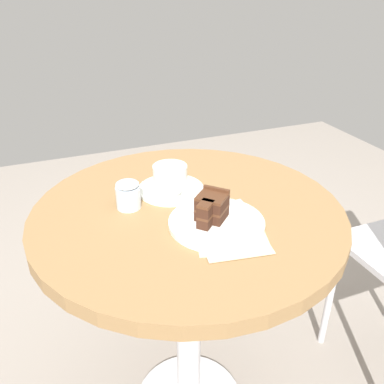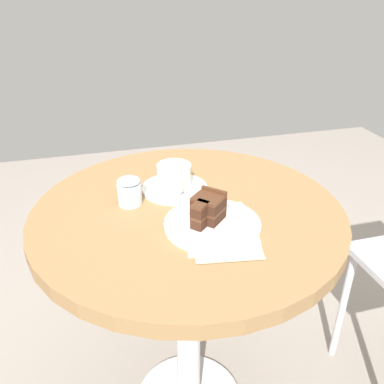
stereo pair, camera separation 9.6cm
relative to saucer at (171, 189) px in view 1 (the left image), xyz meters
name	(u,v)px [view 1 (the left image)]	position (x,y,z in m)	size (l,w,h in m)	color
cafe_table	(188,249)	(0.10, 0.01, -0.13)	(0.75, 0.75, 0.73)	olive
saucer	(171,189)	(0.00, 0.00, 0.00)	(0.17, 0.17, 0.01)	silver
coffee_cup	(170,176)	(0.00, 0.00, 0.04)	(0.12, 0.09, 0.06)	silver
teaspoon	(147,187)	(-0.02, -0.06, 0.01)	(0.09, 0.02, 0.00)	silver
cake_plate	(216,223)	(0.19, 0.04, 0.00)	(0.21, 0.21, 0.01)	silver
cake_slice	(211,208)	(0.18, 0.03, 0.04)	(0.09, 0.09, 0.06)	#381E14
fork	(222,206)	(0.14, 0.08, 0.01)	(0.02, 0.15, 0.00)	silver
napkin	(231,236)	(0.25, 0.05, 0.00)	(0.19, 0.19, 0.00)	beige
sugar_pot	(128,194)	(0.04, -0.12, 0.03)	(0.06, 0.06, 0.07)	silver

